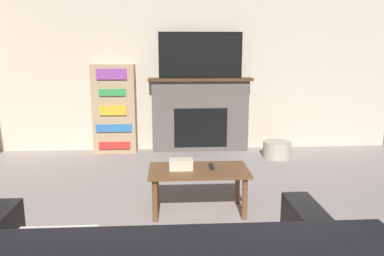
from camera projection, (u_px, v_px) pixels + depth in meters
The scene contains 8 objects.
wall_back at pixel (180, 62), 5.70m from camera, with size 6.64×0.06×2.70m.
fireplace at pixel (200, 114), 5.74m from camera, with size 1.56×0.28×1.12m.
tv at pixel (201, 55), 5.54m from camera, with size 1.24×0.03×0.67m.
coffee_table at pixel (199, 175), 3.54m from camera, with size 0.94×0.49×0.43m.
tissue_box at pixel (181, 164), 3.50m from camera, with size 0.22×0.12×0.10m.
remote_control at pixel (211, 167), 3.56m from camera, with size 0.04×0.15×0.02m.
bookshelf at pixel (114, 109), 5.62m from camera, with size 0.63×0.29×1.33m.
storage_basket at pixel (277, 149), 5.44m from camera, with size 0.40×0.40×0.23m.
Camera 1 is at (-0.16, -1.04, 1.53)m, focal length 35.00 mm.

